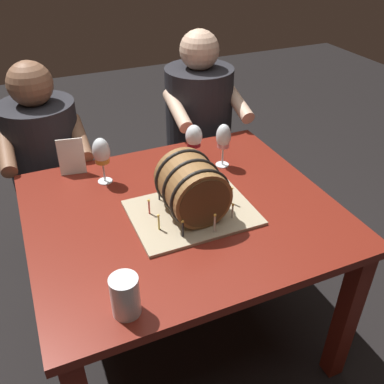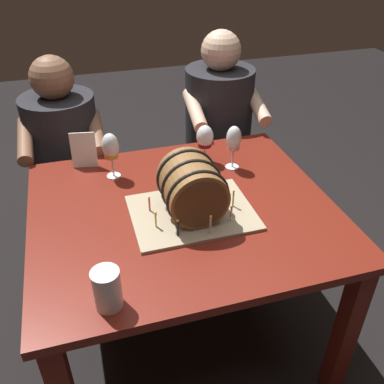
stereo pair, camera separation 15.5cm
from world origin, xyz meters
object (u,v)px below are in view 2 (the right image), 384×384
object	(u,v)px
menu_card	(84,150)
person_seated_right	(218,142)
person_seated_left	(69,168)
wine_glass_red	(205,138)
barrel_cake	(192,191)
wine_glass_amber	(110,148)
wine_glass_rose	(234,140)
beer_pint	(107,289)
dining_table	(183,229)

from	to	relation	value
menu_card	person_seated_right	bearing A→B (deg)	35.08
menu_card	person_seated_left	xyz separation A→B (m)	(-0.09, 0.35, -0.28)
wine_glass_red	person_seated_left	distance (m)	0.83
barrel_cake	menu_card	xyz separation A→B (m)	(-0.36, 0.48, -0.03)
wine_glass_amber	person_seated_right	size ratio (longest dim) A/B	0.17
wine_glass_amber	person_seated_right	xyz separation A→B (m)	(0.65, 0.48, -0.30)
barrel_cake	wine_glass_rose	world-z (taller)	barrel_cake
beer_pint	person_seated_left	size ratio (longest dim) A/B	0.11
dining_table	person_seated_right	size ratio (longest dim) A/B	0.97
dining_table	beer_pint	size ratio (longest dim) A/B	8.91
wine_glass_amber	person_seated_left	distance (m)	0.61
person_seated_left	dining_table	bearing A→B (deg)	-61.53
wine_glass_amber	person_seated_left	bearing A→B (deg)	112.56
person_seated_left	wine_glass_rose	bearing A→B (deg)	-37.48
wine_glass_amber	menu_card	world-z (taller)	wine_glass_amber
dining_table	beer_pint	bearing A→B (deg)	-129.57
barrel_cake	person_seated_right	world-z (taller)	person_seated_right
wine_glass_amber	beer_pint	distance (m)	0.73
menu_card	person_seated_left	distance (m)	0.46
barrel_cake	beer_pint	distance (m)	0.51
wine_glass_red	menu_card	xyz separation A→B (m)	(-0.52, 0.11, -0.04)
beer_pint	menu_card	distance (m)	0.84
barrel_cake	person_seated_right	xyz separation A→B (m)	(0.40, 0.83, -0.27)
wine_glass_rose	person_seated_right	size ratio (longest dim) A/B	0.17
menu_card	beer_pint	bearing A→B (deg)	-79.94
wine_glass_rose	wine_glass_amber	distance (m)	0.52
dining_table	person_seated_right	xyz separation A→B (m)	(0.42, 0.78, -0.05)
dining_table	barrel_cake	bearing A→B (deg)	-66.86
wine_glass_amber	beer_pint	bearing A→B (deg)	-98.75
barrel_cake	person_seated_left	world-z (taller)	person_seated_left
person_seated_left	menu_card	bearing A→B (deg)	-75.61
menu_card	person_seated_left	world-z (taller)	person_seated_left
wine_glass_rose	person_seated_right	world-z (taller)	person_seated_right
dining_table	person_seated_left	distance (m)	0.89
wine_glass_amber	wine_glass_rose	bearing A→B (deg)	-8.06
dining_table	barrel_cake	world-z (taller)	barrel_cake
wine_glass_rose	person_seated_right	xyz separation A→B (m)	(0.13, 0.55, -0.30)
dining_table	menu_card	size ratio (longest dim) A/B	7.26
wine_glass_amber	menu_card	size ratio (longest dim) A/B	1.27
person_seated_right	wine_glass_amber	bearing A→B (deg)	-143.78
dining_table	menu_card	bearing A→B (deg)	127.80
barrel_cake	person_seated_right	distance (m)	0.96
dining_table	person_seated_left	xyz separation A→B (m)	(-0.42, 0.78, -0.09)
dining_table	person_seated_left	bearing A→B (deg)	118.47
barrel_cake	person_seated_right	bearing A→B (deg)	64.21
person_seated_left	person_seated_right	world-z (taller)	person_seated_right
person_seated_left	person_seated_right	size ratio (longest dim) A/B	0.95
beer_pint	wine_glass_rose	bearing A→B (deg)	45.47
beer_pint	dining_table	bearing A→B (deg)	50.43
wine_glass_rose	wine_glass_amber	xyz separation A→B (m)	(-0.52, 0.07, 0.00)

